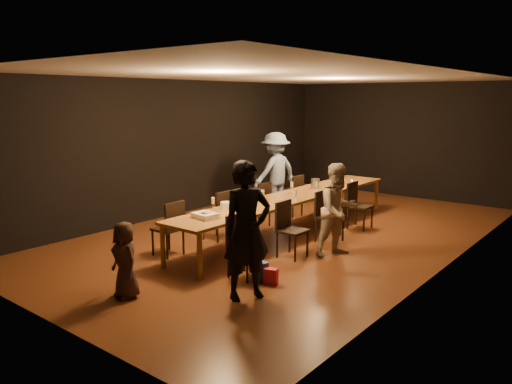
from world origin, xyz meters
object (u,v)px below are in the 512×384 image
Objects in this scene: chair_left_1 at (217,215)px; woman_birthday at (247,231)px; man_blue at (275,172)px; plate_stack at (226,205)px; chair_left_2 at (257,204)px; chair_left_3 at (291,196)px; child at (125,260)px; table at (292,198)px; chair_right_1 at (292,230)px; birthday_cake at (205,216)px; chair_left_0 at (168,228)px; chair_right_2 at (330,217)px; ice_bucket at (315,184)px; chair_right_0 at (246,247)px; champagne_bottle at (244,194)px; woman_tan at (338,210)px; chair_right_3 at (360,206)px.

woman_birthday is at bearing -128.77° from chair_left_1.
man_blue reaches higher than plate_stack.
chair_left_1 is 1.00× the size of chair_left_2.
chair_left_3 is 5.24m from child.
chair_right_1 is (0.85, -1.20, -0.24)m from table.
child is 1.64m from birthday_cake.
chair_left_0 and chair_left_1 have the same top height.
woman_birthday is (1.35, -2.96, 0.21)m from table.
chair_left_0 is 1.05m from plate_stack.
chair_right_2 is (0.85, 0.00, -0.24)m from table.
chair_left_2 is 1.20m from chair_left_3.
chair_left_2 is 4.47× the size of plate_stack.
ice_bucket is at bearing -19.72° from chair_left_1.
chair_left_1 is 1.20m from chair_left_2.
birthday_cake is at bearing -166.88° from chair_left_3.
chair_right_0 is 1.70m from chair_left_0.
chair_right_1 is 4.47× the size of plate_stack.
ice_bucket reaches higher than chair_right_2.
table is 0.88m from chair_right_2.
chair_left_1 is at bearing -109.72° from ice_bucket.
table is 2.12m from man_blue.
ice_bucket is (0.18, 2.09, -0.08)m from champagne_bottle.
woman_tan reaches higher than chair_left_3.
man_blue is (-0.65, 0.29, 0.45)m from chair_left_3.
chair_right_2 is at bearing 34.52° from woman_birthday.
table is 6.45× the size of chair_right_0.
man_blue reaches higher than woman_tan.
chair_right_0 reaches higher than plate_stack.
chair_right_1 is at bearing -125.22° from chair_left_2.
child is at bearing -83.21° from champagne_bottle.
chair_right_3 is 3.98m from chair_left_0.
chair_left_0 is at bearing -180.00° from chair_left_3.
chair_left_3 reaches higher than birthday_cake.
chair_right_1 is 2.86m from child.
chair_right_3 and chair_left_2 have the same top height.
chair_right_0 is 0.93m from birthday_cake.
woman_tan reaches higher than table.
chair_right_2 is 1.00× the size of chair_left_0.
chair_left_2 is 1.00× the size of chair_left_3.
birthday_cake is at bearing -20.41° from chair_right_2.
chair_right_3 is 2.66× the size of champagne_bottle.
chair_right_0 is 4.56m from man_blue.
chair_left_1 is 0.85m from plate_stack.
plate_stack is (0.64, 0.76, 0.34)m from chair_left_0.
woman_tan is (0.02, 2.33, -0.13)m from woman_birthday.
chair_left_3 is 0.91× the size of child.
chair_right_0 is at bearing -154.72° from chair_left_3.
chair_left_1 is at bearing -180.00° from chair_left_2.
chair_right_0 is 2.94m from chair_left_2.
child reaches higher than chair_right_3.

